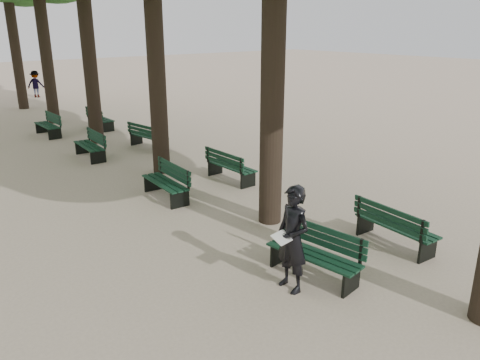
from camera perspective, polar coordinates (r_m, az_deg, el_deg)
ground at (r=8.27m, az=10.22°, el=-13.94°), size 120.00×120.00×0.00m
bench_left_0 at (r=8.71m, az=8.93°, el=-10.01°), size 0.81×1.86×0.92m
bench_left_1 at (r=12.49m, az=-9.06°, el=-1.07°), size 0.69×1.84×0.92m
bench_left_2 at (r=16.91m, az=-17.82°, el=3.43°), size 0.67×1.83×0.92m
bench_left_3 at (r=21.00m, az=-22.36°, el=5.72°), size 0.59×1.81×0.92m
bench_right_0 at (r=10.27m, az=18.36°, el=-6.22°), size 0.72×1.84×0.92m
bench_right_1 at (r=13.76m, az=-1.10°, el=1.00°), size 0.58×1.80×0.92m
bench_right_2 at (r=17.83m, az=-11.07°, el=4.71°), size 0.81×1.86×0.92m
bench_right_3 at (r=21.70m, az=-16.61°, el=6.71°), size 0.57×1.80×0.92m
man_with_map at (r=8.00m, az=6.43°, el=-7.17°), size 0.64×0.77×1.89m
pedestrian_b at (r=32.75m, az=-23.64°, el=10.67°), size 1.04×0.93×1.66m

